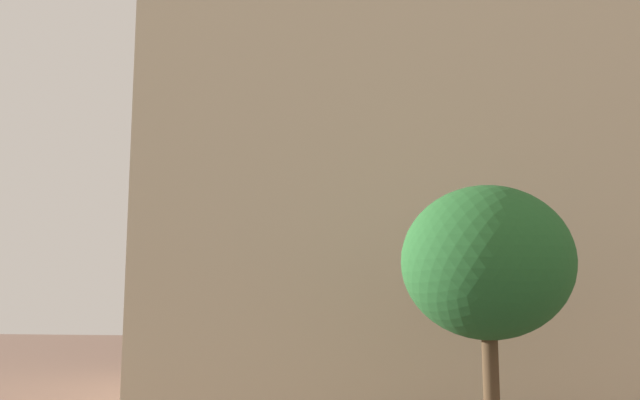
{
  "coord_description": "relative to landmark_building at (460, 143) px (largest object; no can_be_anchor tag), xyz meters",
  "views": [
    {
      "loc": [
        2.31,
        -2.61,
        3.78
      ],
      "look_at": [
        0.3,
        9.1,
        5.54
      ],
      "focal_mm": 38.3,
      "sensor_mm": 36.0,
      "label": 1
    }
  ],
  "objects": [
    {
      "name": "tree_curb_far",
      "position": [
        0.09,
        -11.82,
        -5.65
      ],
      "size": [
        4.03,
        4.03,
        6.5
      ],
      "color": "#4C3823",
      "rests_on": "ground_plane"
    },
    {
      "name": "landmark_building",
      "position": [
        0.0,
        0.0,
        0.0
      ],
      "size": [
        23.59,
        12.54,
        31.43
      ],
      "color": "beige",
      "rests_on": "ground_plane"
    }
  ]
}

